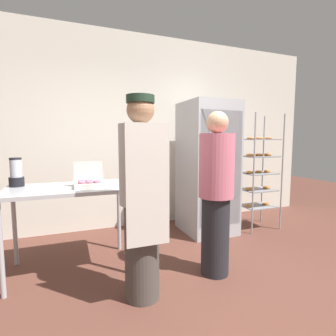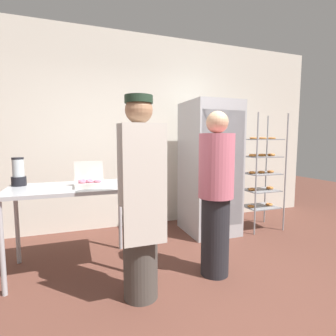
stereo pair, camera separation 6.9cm
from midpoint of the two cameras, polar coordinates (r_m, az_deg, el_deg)
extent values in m
plane|color=brown|center=(2.41, 8.76, -28.05)|extent=(14.00, 14.00, 0.00)
cube|color=silver|center=(4.21, -7.33, 7.82)|extent=(6.40, 0.12, 2.97)
cube|color=#ADAFB5|center=(3.88, 8.00, 0.04)|extent=(0.70, 0.76, 1.90)
cube|color=#93959B|center=(3.56, 10.90, -0.24)|extent=(0.64, 0.02, 1.56)
cylinder|color=silver|center=(3.44, 8.46, 0.06)|extent=(0.02, 0.02, 0.93)
cylinder|color=#93969B|center=(3.90, 17.67, -1.33)|extent=(0.02, 0.02, 1.74)
cylinder|color=#93969B|center=(4.25, 23.18, -0.95)|extent=(0.02, 0.02, 1.74)
cylinder|color=#93969B|center=(4.23, 14.12, -0.67)|extent=(0.02, 0.02, 1.74)
cylinder|color=#93969B|center=(4.55, 19.52, -0.37)|extent=(0.02, 0.02, 1.74)
cube|color=gray|center=(4.32, 18.42, -7.85)|extent=(0.48, 0.38, 0.01)
torus|color=orange|center=(4.21, 16.64, -7.87)|extent=(0.11, 0.11, 0.03)
torus|color=orange|center=(4.42, 20.13, -7.32)|extent=(0.11, 0.11, 0.03)
cube|color=gray|center=(4.27, 18.54, -4.50)|extent=(0.48, 0.38, 0.01)
torus|color=orange|center=(4.16, 16.75, -4.37)|extent=(0.11, 0.11, 0.03)
torus|color=orange|center=(4.37, 20.25, -3.99)|extent=(0.11, 0.11, 0.03)
cube|color=gray|center=(4.23, 18.65, -1.08)|extent=(0.48, 0.38, 0.01)
torus|color=orange|center=(4.12, 16.86, -0.88)|extent=(0.10, 0.10, 0.03)
torus|color=orange|center=(4.23, 18.66, -0.77)|extent=(0.10, 0.10, 0.03)
torus|color=orange|center=(4.34, 20.38, -0.67)|extent=(0.10, 0.10, 0.03)
cube|color=gray|center=(4.21, 18.77, 2.39)|extent=(0.48, 0.38, 0.01)
torus|color=orange|center=(4.10, 16.97, 2.71)|extent=(0.11, 0.11, 0.04)
torus|color=orange|center=(4.20, 18.78, 2.73)|extent=(0.11, 0.11, 0.04)
torus|color=orange|center=(4.32, 20.50, 2.74)|extent=(0.11, 0.11, 0.04)
cube|color=gray|center=(4.20, 18.89, 5.88)|extent=(0.48, 0.38, 0.01)
torus|color=orange|center=(4.09, 17.08, 6.23)|extent=(0.11, 0.11, 0.03)
torus|color=orange|center=(4.20, 18.90, 6.16)|extent=(0.11, 0.11, 0.03)
torus|color=orange|center=(4.31, 20.63, 6.09)|extent=(0.11, 0.11, 0.03)
cube|color=#ADAFB5|center=(2.87, -21.37, -4.19)|extent=(1.20, 0.73, 0.04)
cylinder|color=#ADAFB5|center=(2.74, -33.25, -14.84)|extent=(0.04, 0.04, 0.84)
cylinder|color=#ADAFB5|center=(2.73, -8.75, -13.95)|extent=(0.04, 0.04, 0.84)
cylinder|color=#ADAFB5|center=(3.34, -30.93, -10.98)|extent=(0.04, 0.04, 0.84)
cylinder|color=#ADAFB5|center=(3.34, -11.22, -10.25)|extent=(0.04, 0.04, 0.84)
cube|color=silver|center=(2.76, -17.42, -3.56)|extent=(0.29, 0.20, 0.05)
cube|color=silver|center=(2.85, -17.65, -0.69)|extent=(0.29, 0.01, 0.20)
torus|color=#C66B84|center=(2.71, -18.93, -2.96)|extent=(0.08, 0.08, 0.03)
torus|color=#C66B84|center=(2.72, -17.39, -2.90)|extent=(0.08, 0.08, 0.03)
torus|color=#C66B84|center=(2.72, -15.86, -2.84)|extent=(0.08, 0.08, 0.03)
torus|color=#C66B84|center=(2.79, -19.00, -2.73)|extent=(0.08, 0.08, 0.03)
torus|color=#C66B84|center=(2.79, -17.50, -2.67)|extent=(0.08, 0.08, 0.03)
cylinder|color=black|center=(3.13, -30.62, -2.60)|extent=(0.14, 0.14, 0.10)
cylinder|color=#B2BCC1|center=(3.11, -30.76, -0.08)|extent=(0.11, 0.11, 0.18)
cylinder|color=black|center=(3.10, -30.86, 1.76)|extent=(0.11, 0.11, 0.02)
cylinder|color=#47423D|center=(2.35, -6.56, -17.54)|extent=(0.29, 0.29, 0.83)
cylinder|color=beige|center=(2.16, -6.80, 0.78)|extent=(0.36, 0.36, 0.65)
sphere|color=#9E7051|center=(2.16, -6.95, 12.44)|extent=(0.22, 0.22, 0.22)
cube|color=beige|center=(2.00, -5.37, -3.82)|extent=(0.34, 0.02, 0.94)
cylinder|color=#1E3323|center=(2.18, -6.97, 14.64)|extent=(0.23, 0.23, 0.06)
cylinder|color=#232328|center=(2.76, 9.50, -14.32)|extent=(0.28, 0.28, 0.79)
cylinder|color=#C6667A|center=(2.60, 9.77, 0.49)|extent=(0.35, 0.35, 0.63)
sphere|color=tan|center=(2.59, 9.94, 9.77)|extent=(0.21, 0.21, 0.21)
camera|label=1|loc=(0.03, -90.73, -0.08)|focal=28.00mm
camera|label=2|loc=(0.03, 89.27, 0.08)|focal=28.00mm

